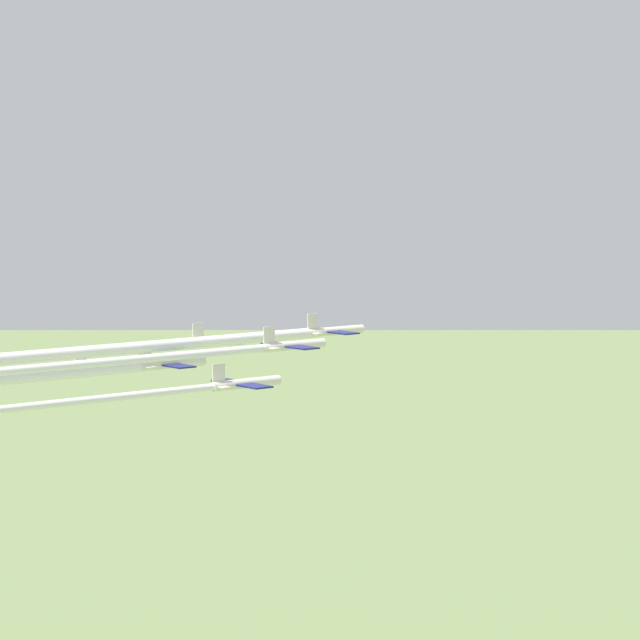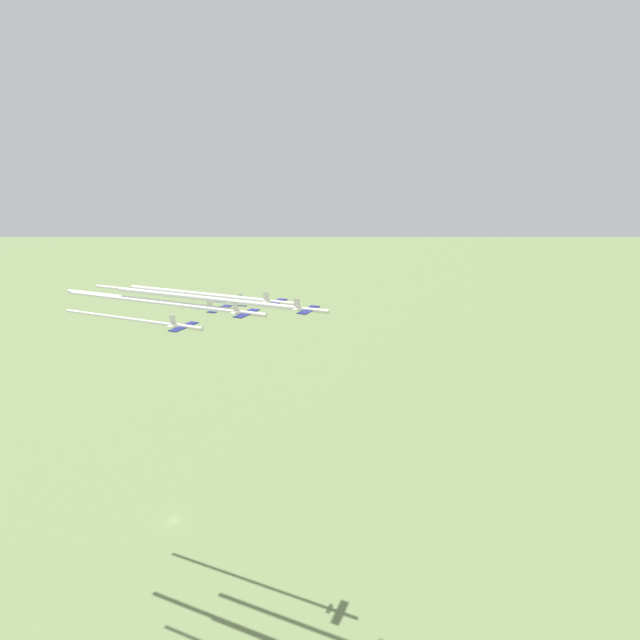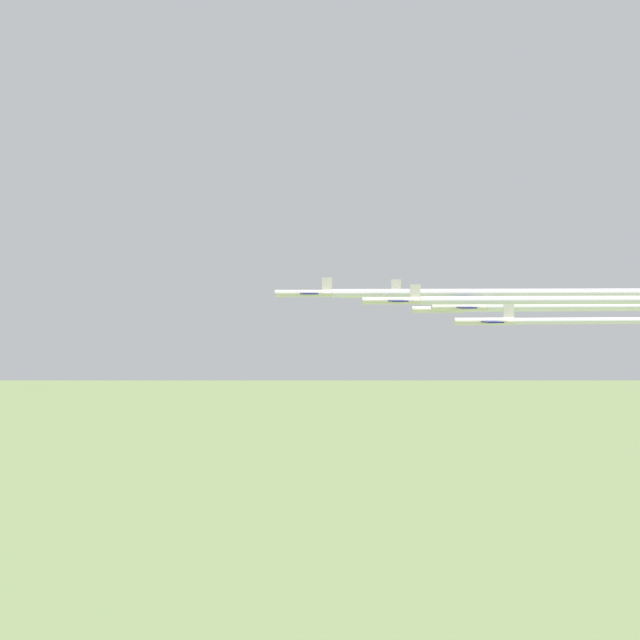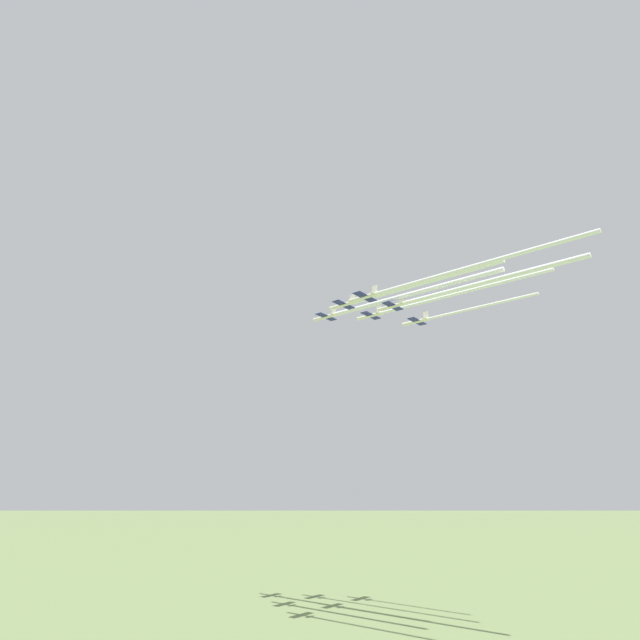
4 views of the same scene
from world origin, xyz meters
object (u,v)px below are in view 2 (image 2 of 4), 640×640
jet_0 (310,310)px  jet_3 (251,303)px  jet_2 (248,313)px  jet_5 (185,327)px  jet_1 (277,302)px  jet_4 (221,309)px

jet_0 → jet_3: 27.96m
jet_2 → jet_5: size_ratio=1.00×
jet_1 → jet_4: jet_1 is taller
jet_1 → jet_3: bearing=-120.5°
jet_4 → jet_5: bearing=0.0°
jet_1 → jet_2: (2.32, -13.85, 0.66)m
jet_3 → jet_5: bearing=-0.0°
jet_5 → jet_4: bearing=-180.0°
jet_3 → jet_5: size_ratio=1.00×
jet_1 → jet_5: 24.29m
jet_0 → jet_3: size_ratio=1.00×
jet_1 → jet_2: bearing=-0.0°
jet_2 → jet_3: jet_2 is taller
jet_3 → jet_2: bearing=29.5°
jet_1 → jet_2: 14.06m
jet_2 → jet_3: size_ratio=1.00×
jet_2 → jet_4: (-12.94, 4.95, -1.84)m
jet_0 → jet_5: 27.85m
jet_4 → jet_1: bearing=120.5°
jet_3 → jet_4: (2.32, -13.85, 1.61)m
jet_1 → jet_5: bearing=-29.5°
jet_1 → jet_3: size_ratio=1.00×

